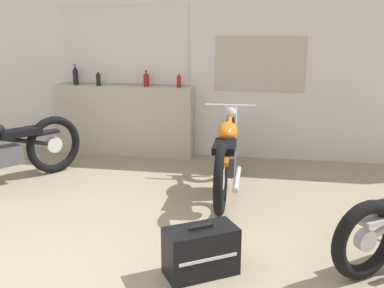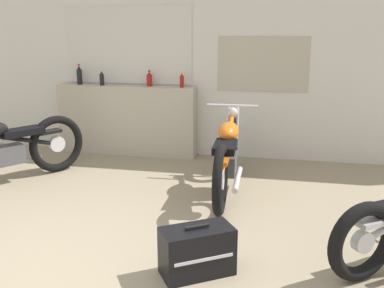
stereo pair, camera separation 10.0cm
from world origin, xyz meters
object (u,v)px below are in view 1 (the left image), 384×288
(bottle_leftmost, at_px, (76,76))
(hard_case_black, at_px, (201,251))
(bottle_center, at_px, (146,79))
(bottle_right_center, at_px, (179,81))
(motorcycle_orange, at_px, (226,154))
(bottle_left_center, at_px, (98,79))

(bottle_leftmost, distance_m, hard_case_black, 4.14)
(bottle_leftmost, xyz_separation_m, bottle_center, (1.10, 0.00, -0.03))
(bottle_center, relative_size, hard_case_black, 0.37)
(hard_case_black, bearing_deg, bottle_right_center, 104.74)
(bottle_leftmost, xyz_separation_m, bottle_right_center, (1.59, -0.03, -0.04))
(bottle_right_center, height_order, motorcycle_orange, bottle_right_center)
(motorcycle_orange, height_order, hard_case_black, motorcycle_orange)
(bottle_leftmost, xyz_separation_m, hard_case_black, (2.43, -3.20, -0.98))
(bottle_right_center, height_order, hard_case_black, bottle_right_center)
(bottle_left_center, height_order, bottle_right_center, bottle_left_center)
(motorcycle_orange, bearing_deg, bottle_leftmost, 151.66)
(bottle_right_center, xyz_separation_m, hard_case_black, (0.83, -3.17, -0.94))
(hard_case_black, bearing_deg, bottle_leftmost, 127.17)
(bottle_right_center, bearing_deg, bottle_left_center, -179.35)
(bottle_center, relative_size, bottle_right_center, 1.04)
(bottle_leftmost, distance_m, bottle_center, 1.10)
(bottle_center, bearing_deg, motorcycle_orange, -44.66)
(bottle_right_center, relative_size, motorcycle_orange, 0.10)
(motorcycle_orange, relative_size, hard_case_black, 3.44)
(bottle_center, distance_m, hard_case_black, 3.60)
(bottle_right_center, distance_m, motorcycle_orange, 1.68)
(hard_case_black, bearing_deg, motorcycle_orange, 90.05)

